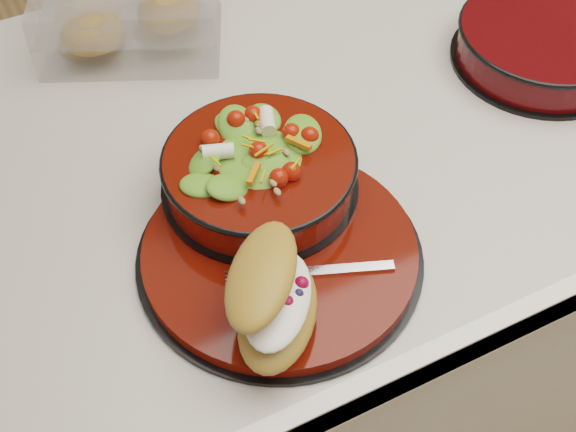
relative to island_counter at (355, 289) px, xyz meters
name	(u,v)px	position (x,y,z in m)	size (l,w,h in m)	color
island_counter	(355,289)	(0.00, 0.00, 0.00)	(1.24, 0.74, 0.90)	silver
dinner_plate	(281,253)	(-0.23, -0.19, 0.46)	(0.31, 0.31, 0.02)	black
salad_bowl	(259,167)	(-0.22, -0.10, 0.50)	(0.22, 0.22, 0.09)	black
croissant	(275,297)	(-0.28, -0.27, 0.50)	(0.14, 0.17, 0.08)	#BA7C39
fork	(313,271)	(-0.22, -0.23, 0.47)	(0.15, 0.07, 0.00)	silver
pastry_box	(130,13)	(-0.24, 0.24, 0.49)	(0.29, 0.25, 0.09)	white
extra_bowl	(544,43)	(0.23, -0.05, 0.48)	(0.24, 0.24, 0.05)	black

